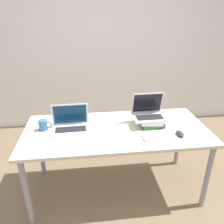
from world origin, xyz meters
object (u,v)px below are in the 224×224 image
at_px(laptop_left, 71,124).
at_px(mug, 43,125).
at_px(book_stack, 151,121).
at_px(laptop_on_books, 148,112).
at_px(mouse, 180,134).
at_px(wireless_keyboard, 157,137).

relative_size(laptop_left, mug, 2.85).
bearing_deg(book_stack, laptop_on_books, 136.73).
height_order(laptop_left, book_stack, laptop_left).
relative_size(book_stack, laptop_on_books, 0.84).
bearing_deg(mouse, mug, 168.46).
xyz_separation_m(laptop_left, book_stack, (0.78, -0.01, -0.01)).
xyz_separation_m(laptop_on_books, mug, (-1.02, -0.01, -0.07)).
bearing_deg(mouse, book_stack, 130.66).
distance_m(book_stack, wireless_keyboard, 0.25).
relative_size(laptop_left, wireless_keyboard, 1.29).
bearing_deg(laptop_on_books, mouse, -48.80).
xyz_separation_m(book_stack, mouse, (0.21, -0.24, -0.02)).
height_order(laptop_on_books, mug, laptop_on_books).
distance_m(laptop_left, mouse, 1.02).
distance_m(mouse, mug, 1.27).
distance_m(laptop_on_books, mug, 1.02).
bearing_deg(mouse, laptop_on_books, 131.20).
height_order(wireless_keyboard, mouse, mouse).
relative_size(wireless_keyboard, mug, 2.21).
bearing_deg(mug, wireless_keyboard, -14.35).
bearing_deg(wireless_keyboard, laptop_on_books, 92.68).
relative_size(laptop_on_books, wireless_keyboard, 1.16).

